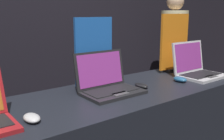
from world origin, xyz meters
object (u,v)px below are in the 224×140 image
Objects in this scene: promo_stand_back at (174,44)px; mouse_front at (32,118)px; promo_stand_middle at (94,55)px; mouse_back at (180,79)px; laptop_middle at (108,83)px; laptop_back at (197,68)px; person_bystander at (172,61)px; mouse_middle at (141,86)px.

mouse_front is at bearing -167.28° from promo_stand_back.
promo_stand_middle is 0.67m from mouse_back.
laptop_middle is at bearing -169.08° from promo_stand_back.
person_bystander reaches higher than laptop_back.
person_bystander is at bearing 24.14° from mouse_front.
mouse_front is at bearing -164.66° from laptop_middle.
mouse_back is 0.43m from promo_stand_back.
laptop_middle is 0.79× the size of promo_stand_middle.
mouse_front is 0.24× the size of promo_stand_middle.
promo_stand_middle reaches higher than mouse_front.
laptop_back is at bearing -2.42° from mouse_middle.
promo_stand_back is at bearing -140.29° from person_bystander.
promo_stand_back reaches higher than mouse_middle.
promo_stand_back is (0.83, 0.00, 0.01)m from promo_stand_middle.
promo_stand_back reaches higher than laptop_middle.
person_bystander is (2.20, 0.98, -0.11)m from mouse_front.
promo_stand_middle reaches higher than mouse_middle.
person_bystander reaches higher than promo_stand_back.
mouse_front is 1.14m from mouse_back.
promo_stand_back is (0.25, 0.28, 0.22)m from mouse_back.
mouse_back is at bearing -11.49° from laptop_middle.
person_bystander is (1.64, 0.83, -0.15)m from laptop_middle.
mouse_front is at bearing -155.86° from person_bystander.
person_bystander reaches higher than laptop_middle.
mouse_middle is 0.24× the size of promo_stand_middle.
mouse_middle is at bearing -147.61° from person_bystander.
person_bystander is at bearing 26.90° from laptop_middle.
mouse_middle is at bearing 169.54° from mouse_back.
mouse_front is 1.44m from promo_stand_back.
mouse_front is at bearing -151.07° from promo_stand_middle.
person_bystander reaches higher than mouse_back.
person_bystander reaches higher than mouse_middle.
mouse_middle is (0.80, 0.10, -0.00)m from mouse_front.
promo_stand_back reaches higher than mouse_back.
mouse_back reaches higher than mouse_front.
laptop_middle is 0.76× the size of promo_stand_back.
promo_stand_back is at bearing 10.92° from laptop_middle.
promo_stand_back reaches higher than mouse_front.
laptop_back reaches higher than mouse_back.
mouse_back reaches higher than mouse_middle.
laptop_middle is at bearing 168.51° from mouse_back.
promo_stand_back is at bearing 0.33° from promo_stand_middle.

